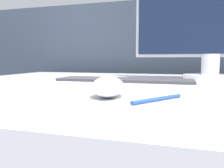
{
  "coord_description": "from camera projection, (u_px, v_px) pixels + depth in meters",
  "views": [
    {
      "loc": [
        0.08,
        -0.71,
        0.83
      ],
      "look_at": [
        -0.05,
        -0.24,
        0.77
      ],
      "focal_mm": 35.0,
      "sensor_mm": 36.0,
      "label": 1
    }
  ],
  "objects": [
    {
      "name": "pen",
      "position": [
        158.0,
        99.0,
        0.42
      ],
      "size": [
        0.09,
        0.11,
        0.01
      ],
      "rotation": [
        0.0,
        0.0,
        0.92
      ],
      "color": "#284C9E",
      "rests_on": "desk"
    },
    {
      "name": "computer_mouse_near",
      "position": [
        108.0,
        87.0,
        0.46
      ],
      "size": [
        0.08,
        0.11,
        0.04
      ],
      "rotation": [
        0.0,
        0.0,
        0.11
      ],
      "color": "white",
      "rests_on": "desk"
    },
    {
      "name": "monitor",
      "position": [
        213.0,
        16.0,
        0.84
      ],
      "size": [
        0.59,
        0.2,
        0.47
      ],
      "color": "silver",
      "rests_on": "desk"
    },
    {
      "name": "keyboard",
      "position": [
        124.0,
        83.0,
        0.64
      ],
      "size": [
        0.42,
        0.12,
        0.02
      ],
      "rotation": [
        0.0,
        0.0,
        -0.0
      ],
      "color": "white",
      "rests_on": "desk"
    },
    {
      "name": "partition_panel",
      "position": [
        159.0,
        98.0,
        1.34
      ],
      "size": [
        5.0,
        0.03,
        1.18
      ],
      "color": "#333D4C",
      "rests_on": "ground_plane"
    }
  ]
}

